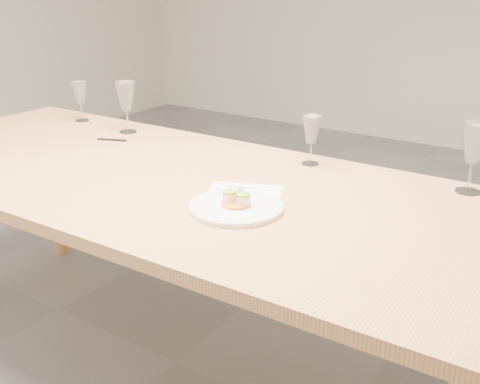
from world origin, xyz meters
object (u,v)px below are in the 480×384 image
Objects in this scene: wine_glass_0 at (80,94)px; wine_glass_2 at (312,131)px; wine_glass_1 at (126,97)px; recipe_sheet at (241,200)px; ballpoint_pen at (112,140)px; wine_glass_3 at (474,144)px; dining_table at (168,195)px; dinner_plate at (236,206)px.

wine_glass_0 reaches higher than wine_glass_2.
wine_glass_1 reaches higher than wine_glass_2.
recipe_sheet is 0.84m from ballpoint_pen.
wine_glass_2 reaches higher than ballpoint_pen.
wine_glass_2 reaches higher than recipe_sheet.
wine_glass_1 is 0.97× the size of wine_glass_3.
wine_glass_1 reaches higher than ballpoint_pen.
ballpoint_pen is at bearing -167.91° from wine_glass_2.
wine_glass_0 is at bearing 137.28° from recipe_sheet.
wine_glass_1 is at bearing 145.78° from dining_table.
dinner_plate is 1.24× the size of wine_glass_3.
ballpoint_pen is 0.84m from wine_glass_2.
recipe_sheet is 2.03× the size of wine_glass_2.
wine_glass_2 reaches higher than dinner_plate.
recipe_sheet is 0.73m from wine_glass_3.
wine_glass_0 is (-1.19, 0.50, 0.11)m from dinner_plate.
wine_glass_3 is at bearing 2.51° from wine_glass_1.
wine_glass_2 is (-0.02, 0.51, 0.11)m from dinner_plate.
wine_glass_2 is (0.81, 0.17, 0.12)m from ballpoint_pen.
wine_glass_1 is at bearing -177.40° from wine_glass_2.
ballpoint_pen is 0.41m from wine_glass_0.
ballpoint_pen is at bearing 155.58° from dining_table.
wine_glass_3 is (1.71, 0.03, 0.03)m from wine_glass_0.
wine_glass_0 is 1.17m from wine_glass_2.
dinner_plate reaches higher than dining_table.
wine_glass_2 is 0.55m from wine_glass_3.
wine_glass_0 is at bearing -178.99° from wine_glass_3.
dinner_plate is at bearing -87.38° from wine_glass_2.
wine_glass_1 is (-0.84, 0.39, 0.15)m from recipe_sheet.
ballpoint_pen is at bearing 158.27° from dinner_plate.
ballpoint_pen is 0.67× the size of wine_glass_0.
wine_glass_0 reaches higher than dinner_plate.
wine_glass_2 is (0.34, 0.39, 0.19)m from dining_table.
wine_glass_0 is (-1.16, 0.43, 0.12)m from recipe_sheet.
ballpoint_pen is at bearing 139.53° from recipe_sheet.
dinner_plate is 2.30× the size of ballpoint_pen.
wine_glass_0 is at bearing 174.38° from wine_glass_1.
dinner_plate is 1.53× the size of wine_glass_0.
recipe_sheet is at bearing -39.07° from ballpoint_pen.
recipe_sheet is 0.94m from wine_glass_1.
wine_glass_2 is at bearing 0.38° from wine_glass_0.
wine_glass_3 is (1.40, 0.06, 0.00)m from wine_glass_1.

